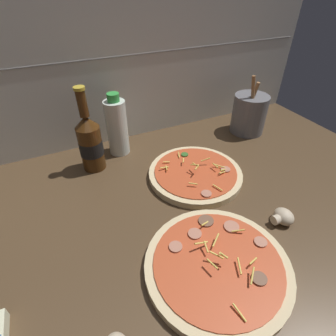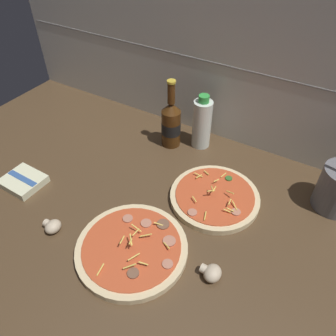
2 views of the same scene
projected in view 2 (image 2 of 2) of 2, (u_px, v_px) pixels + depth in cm
name	position (u px, v px, depth cm)	size (l,w,h in cm)	color
counter_slab	(131.00, 207.00, 98.12)	(160.00, 90.00, 2.50)	#4C3823
tile_backsplash	(205.00, 60.00, 107.99)	(160.00, 1.13, 60.00)	silver
pizza_near	(132.00, 248.00, 84.63)	(29.06, 29.06, 5.42)	beige
pizza_far	(215.00, 197.00, 98.10)	(26.76, 26.76, 5.46)	beige
beer_bottle	(171.00, 123.00, 113.51)	(6.80, 6.80, 24.92)	#47280F
oil_bottle	(202.00, 123.00, 112.96)	(6.53, 6.53, 19.89)	silver
mushroom_left	(52.00, 226.00, 89.23)	(4.94, 4.71, 3.29)	beige
mushroom_right	(211.00, 273.00, 78.71)	(5.24, 4.99, 3.50)	beige
dish_towel	(23.00, 181.00, 103.00)	(12.35, 10.85, 2.56)	beige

